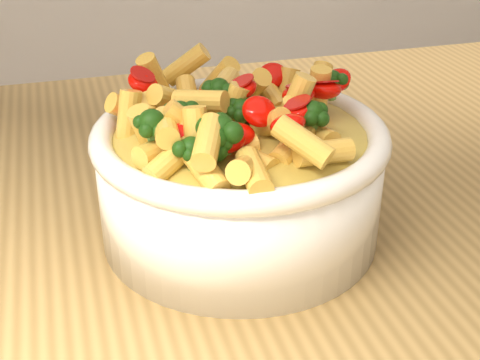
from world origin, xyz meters
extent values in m
cube|color=#A68047|center=(0.00, 0.00, 0.88)|extent=(1.20, 0.80, 0.04)
cylinder|color=white|center=(0.01, 0.00, 0.94)|extent=(0.21, 0.21, 0.08)
ellipsoid|color=white|center=(0.01, 0.00, 0.92)|extent=(0.19, 0.19, 0.03)
torus|color=white|center=(0.01, 0.00, 0.98)|extent=(0.22, 0.22, 0.02)
ellipsoid|color=#EECE51|center=(0.01, 0.00, 0.98)|extent=(0.19, 0.19, 0.02)
camera|label=1|loc=(-0.12, -0.43, 1.18)|focal=50.00mm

